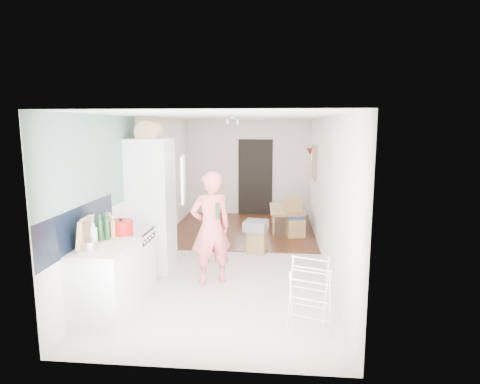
% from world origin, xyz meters
% --- Properties ---
extents(room_shell, '(3.20, 7.00, 2.50)m').
position_xyz_m(room_shell, '(0.00, 0.00, 1.25)').
color(room_shell, silver).
rests_on(room_shell, ground).
extents(floor, '(3.20, 7.00, 0.01)m').
position_xyz_m(floor, '(0.00, 0.00, 0.00)').
color(floor, beige).
rests_on(floor, ground).
extents(wood_floor_overlay, '(3.20, 3.30, 0.01)m').
position_xyz_m(wood_floor_overlay, '(0.00, 1.85, 0.01)').
color(wood_floor_overlay, '#502914').
rests_on(wood_floor_overlay, room_shell).
extents(sage_wall_panel, '(0.02, 3.00, 1.30)m').
position_xyz_m(sage_wall_panel, '(-1.59, -2.00, 1.85)').
color(sage_wall_panel, slate).
rests_on(sage_wall_panel, room_shell).
extents(tile_splashback, '(0.02, 1.90, 0.50)m').
position_xyz_m(tile_splashback, '(-1.59, -2.55, 1.15)').
color(tile_splashback, black).
rests_on(tile_splashback, room_shell).
extents(doorway_recess, '(0.90, 0.04, 2.00)m').
position_xyz_m(doorway_recess, '(0.20, 3.48, 1.00)').
color(doorway_recess, black).
rests_on(doorway_recess, room_shell).
extents(base_cabinet, '(0.60, 0.90, 0.86)m').
position_xyz_m(base_cabinet, '(-1.30, -2.55, 0.43)').
color(base_cabinet, white).
rests_on(base_cabinet, room_shell).
extents(worktop, '(0.62, 0.92, 0.06)m').
position_xyz_m(worktop, '(-1.30, -2.55, 0.89)').
color(worktop, beige).
rests_on(worktop, room_shell).
extents(range_cooker, '(0.60, 0.60, 0.88)m').
position_xyz_m(range_cooker, '(-1.30, -1.80, 0.44)').
color(range_cooker, white).
rests_on(range_cooker, room_shell).
extents(cooker_top, '(0.60, 0.60, 0.04)m').
position_xyz_m(cooker_top, '(-1.30, -1.80, 0.90)').
color(cooker_top, '#B7B7B9').
rests_on(cooker_top, room_shell).
extents(fridge_housing, '(0.66, 0.66, 2.15)m').
position_xyz_m(fridge_housing, '(-1.27, -0.78, 1.07)').
color(fridge_housing, white).
rests_on(fridge_housing, room_shell).
extents(fridge_door, '(0.14, 0.56, 0.70)m').
position_xyz_m(fridge_door, '(-0.66, -1.08, 1.55)').
color(fridge_door, white).
rests_on(fridge_door, room_shell).
extents(fridge_interior, '(0.02, 0.52, 0.66)m').
position_xyz_m(fridge_interior, '(-0.96, -0.78, 1.55)').
color(fridge_interior, white).
rests_on(fridge_interior, room_shell).
extents(pinboard, '(0.03, 0.90, 0.70)m').
position_xyz_m(pinboard, '(1.58, 1.90, 1.55)').
color(pinboard, tan).
rests_on(pinboard, room_shell).
extents(pinboard_frame, '(0.00, 0.94, 0.74)m').
position_xyz_m(pinboard_frame, '(1.57, 1.90, 1.55)').
color(pinboard_frame, '#AD874C').
rests_on(pinboard_frame, room_shell).
extents(wall_sconce, '(0.18, 0.18, 0.16)m').
position_xyz_m(wall_sconce, '(1.54, 2.55, 1.75)').
color(wall_sconce, maroon).
rests_on(wall_sconce, room_shell).
extents(person, '(0.87, 0.76, 2.01)m').
position_xyz_m(person, '(-0.20, -1.32, 1.00)').
color(person, '#F3686B').
rests_on(person, floor).
extents(dining_table, '(0.68, 1.18, 0.41)m').
position_xyz_m(dining_table, '(1.03, 2.01, 0.20)').
color(dining_table, '#AD874C').
rests_on(dining_table, floor).
extents(dining_chair, '(0.42, 0.42, 0.86)m').
position_xyz_m(dining_chair, '(1.17, 1.36, 0.43)').
color(dining_chair, '#AD874C').
rests_on(dining_chair, floor).
extents(stool, '(0.39, 0.39, 0.43)m').
position_xyz_m(stool, '(0.42, 0.21, 0.22)').
color(stool, '#AD874C').
rests_on(stool, floor).
extents(grey_drape, '(0.48, 0.48, 0.18)m').
position_xyz_m(grey_drape, '(0.39, 0.19, 0.52)').
color(grey_drape, gray).
rests_on(grey_drape, stool).
extents(drying_rack, '(0.55, 0.52, 0.86)m').
position_xyz_m(drying_rack, '(1.15, -2.70, 0.43)').
color(drying_rack, white).
rests_on(drying_rack, floor).
extents(bread_bin, '(0.45, 0.44, 0.20)m').
position_xyz_m(bread_bin, '(-1.24, -0.87, 2.25)').
color(bread_bin, tan).
rests_on(bread_bin, fridge_housing).
extents(red_casserole, '(0.38, 0.38, 0.19)m').
position_xyz_m(red_casserole, '(-1.30, -2.00, 1.01)').
color(red_casserole, red).
rests_on(red_casserole, cooker_top).
extents(steel_pan, '(0.26, 0.26, 0.11)m').
position_xyz_m(steel_pan, '(-1.42, -2.69, 0.97)').
color(steel_pan, '#B7B7B9').
rests_on(steel_pan, worktop).
extents(held_bottle, '(0.05, 0.05, 0.24)m').
position_xyz_m(held_bottle, '(-0.08, -1.43, 1.14)').
color(held_bottle, '#17431A').
rests_on(held_bottle, person).
extents(bottle_a, '(0.08, 0.08, 0.28)m').
position_xyz_m(bottle_a, '(-1.43, -2.35, 1.06)').
color(bottle_a, '#17431A').
rests_on(bottle_a, worktop).
extents(bottle_b, '(0.08, 0.08, 0.29)m').
position_xyz_m(bottle_b, '(-1.38, -2.27, 1.07)').
color(bottle_b, '#17431A').
rests_on(bottle_b, worktop).
extents(bottle_c, '(0.12, 0.12, 0.22)m').
position_xyz_m(bottle_c, '(-1.43, -2.54, 1.03)').
color(bottle_c, silver).
rests_on(bottle_c, worktop).
extents(pepper_mill_front, '(0.08, 0.08, 0.23)m').
position_xyz_m(pepper_mill_front, '(-1.34, -2.17, 1.04)').
color(pepper_mill_front, tan).
rests_on(pepper_mill_front, worktop).
extents(pepper_mill_back, '(0.08, 0.08, 0.23)m').
position_xyz_m(pepper_mill_back, '(-1.45, -2.02, 1.04)').
color(pepper_mill_back, tan).
rests_on(pepper_mill_back, worktop).
extents(chopping_boards, '(0.07, 0.29, 0.39)m').
position_xyz_m(chopping_boards, '(-1.46, -2.69, 1.11)').
color(chopping_boards, tan).
rests_on(chopping_boards, worktop).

